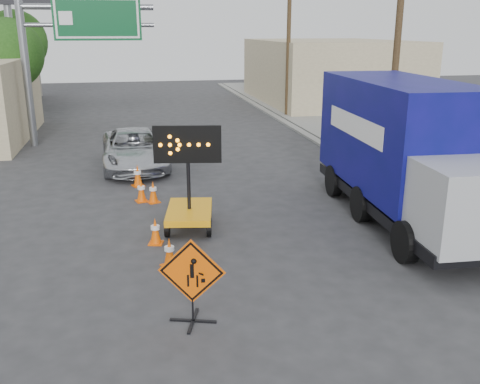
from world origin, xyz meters
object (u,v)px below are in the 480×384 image
object	(u,v)px
pickup_truck	(135,149)
arrow_board	(189,205)
box_truck	(404,159)
construction_sign	(192,279)

from	to	relation	value
pickup_truck	arrow_board	bearing A→B (deg)	-81.13
arrow_board	box_truck	distance (m)	6.33
construction_sign	box_truck	size ratio (longest dim) A/B	0.20
construction_sign	arrow_board	size ratio (longest dim) A/B	0.58
arrow_board	box_truck	bearing A→B (deg)	4.15
construction_sign	arrow_board	xyz separation A→B (m)	(0.53, 5.17, -0.25)
construction_sign	box_truck	world-z (taller)	box_truck
arrow_board	pickup_truck	size ratio (longest dim) A/B	0.54
construction_sign	pickup_truck	xyz separation A→B (m)	(-0.85, 12.49, -0.15)
construction_sign	arrow_board	world-z (taller)	arrow_board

